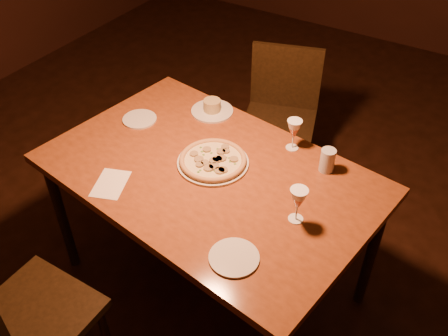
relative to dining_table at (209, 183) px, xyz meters
The scene contains 12 objects.
floor 0.76m from the dining_table, 14.50° to the left, with size 7.00×7.00×0.00m, color #321910.
dining_table is the anchor object (origin of this frame).
chair_near 1.03m from the dining_table, 109.04° to the right, with size 0.47×0.47×0.97m.
chair_far 1.05m from the dining_table, 96.43° to the left, with size 0.57×0.57×0.94m.
pizza_plate 0.11m from the dining_table, 104.53° to the left, with size 0.34×0.34×0.04m.
ramekin_saucer 0.51m from the dining_table, 121.07° to the left, with size 0.23×0.23×0.07m.
wine_glass_far 0.47m from the dining_table, 55.22° to the left, with size 0.07×0.07×0.16m, color #CC6E55, non-canonical shape.
wine_glass_right 0.51m from the dining_table, ahead, with size 0.08×0.08×0.17m, color #CC6E55, non-canonical shape.
water_tumbler 0.56m from the dining_table, 32.68° to the left, with size 0.07×0.07×0.12m, color #AEB6BE.
side_plate_left 0.57m from the dining_table, 163.76° to the left, with size 0.18×0.18×0.01m, color silver.
side_plate_near 0.54m from the dining_table, 46.56° to the right, with size 0.20×0.20×0.01m, color silver.
menu_card 0.46m from the dining_table, 137.06° to the right, with size 0.13×0.20×0.00m, color white.
Camera 1 is at (0.87, -1.50, 2.35)m, focal length 40.00 mm.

